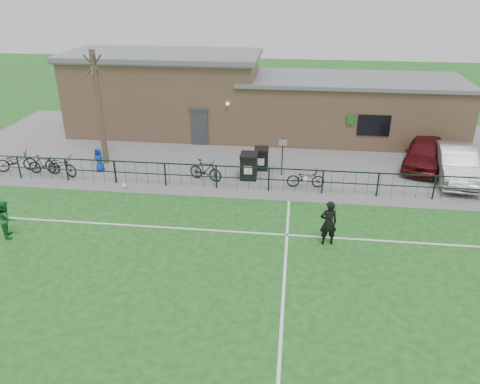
# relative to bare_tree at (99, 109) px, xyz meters

# --- Properties ---
(ground) EXTENTS (90.00, 90.00, 0.00)m
(ground) POSITION_rel_bare_tree_xyz_m (8.00, -10.50, -3.00)
(ground) COLOR #174F19
(ground) RESTS_ON ground
(paving_strip) EXTENTS (34.00, 13.00, 0.02)m
(paving_strip) POSITION_rel_bare_tree_xyz_m (8.00, 3.00, -2.99)
(paving_strip) COLOR slate
(paving_strip) RESTS_ON ground
(pitch_line_touch) EXTENTS (28.00, 0.10, 0.01)m
(pitch_line_touch) POSITION_rel_bare_tree_xyz_m (8.00, -2.70, -3.00)
(pitch_line_touch) COLOR white
(pitch_line_touch) RESTS_ON ground
(pitch_line_mid) EXTENTS (28.00, 0.10, 0.01)m
(pitch_line_mid) POSITION_rel_bare_tree_xyz_m (8.00, -6.50, -3.00)
(pitch_line_mid) COLOR white
(pitch_line_mid) RESTS_ON ground
(pitch_line_perp) EXTENTS (0.10, 16.00, 0.01)m
(pitch_line_perp) POSITION_rel_bare_tree_xyz_m (10.00, -10.50, -3.00)
(pitch_line_perp) COLOR white
(pitch_line_perp) RESTS_ON ground
(perimeter_fence) EXTENTS (28.00, 0.10, 1.20)m
(perimeter_fence) POSITION_rel_bare_tree_xyz_m (8.00, -2.50, -2.40)
(perimeter_fence) COLOR black
(perimeter_fence) RESTS_ON ground
(bare_tree) EXTENTS (0.30, 0.30, 6.00)m
(bare_tree) POSITION_rel_bare_tree_xyz_m (0.00, 0.00, 0.00)
(bare_tree) COLOR #47382B
(bare_tree) RESTS_ON ground
(wheelie_bin_left) EXTENTS (0.81, 0.92, 1.22)m
(wheelie_bin_left) POSITION_rel_bare_tree_xyz_m (7.92, -1.10, -2.37)
(wheelie_bin_left) COLOR black
(wheelie_bin_left) RESTS_ON paving_strip
(wheelie_bin_right) EXTENTS (0.72, 0.82, 1.05)m
(wheelie_bin_right) POSITION_rel_bare_tree_xyz_m (8.44, 0.20, -2.45)
(wheelie_bin_right) COLOR black
(wheelie_bin_right) RESTS_ON paving_strip
(sign_post) EXTENTS (0.06, 0.06, 2.00)m
(sign_post) POSITION_rel_bare_tree_xyz_m (9.54, -0.54, -1.98)
(sign_post) COLOR black
(sign_post) RESTS_ON paving_strip
(car_maroon) EXTENTS (3.15, 4.85, 1.54)m
(car_maroon) POSITION_rel_bare_tree_xyz_m (16.91, 1.45, -2.21)
(car_maroon) COLOR #4B0D11
(car_maroon) RESTS_ON paving_strip
(car_silver) EXTENTS (2.27, 5.07, 1.61)m
(car_silver) POSITION_rel_bare_tree_xyz_m (18.12, 0.05, -2.17)
(car_silver) COLOR #A2A5AA
(car_silver) RESTS_ON paving_strip
(bicycle_a) EXTENTS (2.15, 1.30, 1.07)m
(bicycle_a) POSITION_rel_bare_tree_xyz_m (-4.17, -1.66, -2.45)
(bicycle_a) COLOR black
(bicycle_a) RESTS_ON paving_strip
(bicycle_b) EXTENTS (1.67, 0.47, 1.00)m
(bicycle_b) POSITION_rel_bare_tree_xyz_m (-2.53, -1.84, -2.48)
(bicycle_b) COLOR black
(bicycle_b) RESTS_ON paving_strip
(bicycle_c) EXTENTS (2.17, 1.29, 1.08)m
(bicycle_c) POSITION_rel_bare_tree_xyz_m (-1.64, -1.87, -2.44)
(bicycle_c) COLOR black
(bicycle_c) RESTS_ON paving_strip
(bicycle_d) EXTENTS (1.84, 1.01, 1.06)m
(bicycle_d) POSITION_rel_bare_tree_xyz_m (5.81, -1.63, -2.45)
(bicycle_d) COLOR black
(bicycle_d) RESTS_ON paving_strip
(bicycle_e) EXTENTS (1.84, 0.76, 0.95)m
(bicycle_e) POSITION_rel_bare_tree_xyz_m (10.73, -1.87, -2.51)
(bicycle_e) COLOR black
(bicycle_e) RESTS_ON paving_strip
(spectator_child) EXTENTS (0.65, 0.46, 1.26)m
(spectator_child) POSITION_rel_bare_tree_xyz_m (0.13, -1.16, -2.35)
(spectator_child) COLOR #1233B1
(spectator_child) RESTS_ON paving_strip
(goalkeeper_kick) EXTENTS (1.36, 3.05, 1.81)m
(goalkeeper_kick) POSITION_rel_bare_tree_xyz_m (11.51, -6.90, -2.09)
(goalkeeper_kick) COLOR black
(goalkeeper_kick) RESTS_ON ground
(outfield_player) EXTENTS (0.85, 0.92, 1.51)m
(outfield_player) POSITION_rel_bare_tree_xyz_m (-0.86, -7.85, -2.25)
(outfield_player) COLOR #1C6229
(outfield_player) RESTS_ON ground
(ball_ground) EXTENTS (0.25, 0.25, 0.25)m
(ball_ground) POSITION_rel_bare_tree_xyz_m (2.09, -3.03, -2.88)
(ball_ground) COLOR white
(ball_ground) RESTS_ON ground
(clubhouse) EXTENTS (24.25, 5.40, 4.96)m
(clubhouse) POSITION_rel_bare_tree_xyz_m (7.12, 6.00, -0.78)
(clubhouse) COLOR tan
(clubhouse) RESTS_ON ground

